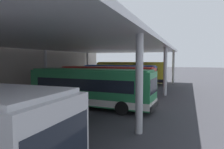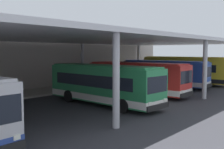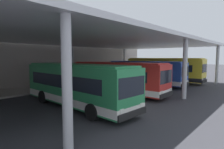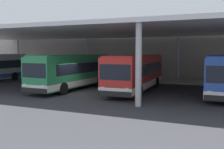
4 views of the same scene
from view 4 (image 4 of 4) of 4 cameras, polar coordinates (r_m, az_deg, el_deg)
ground_plane at (r=21.27m, az=-8.23°, el=-4.32°), size 200.00×200.00×0.00m
platform_kerb at (r=31.80m, az=2.78°, el=-0.97°), size 42.00×4.50×0.18m
station_building_facade at (r=34.69m, az=4.67°, el=5.97°), size 48.00×1.60×7.96m
canopy_shelter at (r=25.90m, az=-2.00°, el=9.21°), size 40.00×17.00×5.55m
bus_second_bay at (r=24.18m, az=-8.65°, el=0.77°), size 3.05×10.63×3.17m
bus_middle_bay at (r=22.56m, az=5.38°, el=0.49°), size 2.88×10.58×3.17m
bus_far_bay at (r=22.47m, az=23.51°, el=0.07°), size 2.83×10.57×3.17m
bench_waiting at (r=34.05m, az=-5.78°, el=0.38°), size 1.80×0.45×0.92m
trash_bin at (r=35.22m, az=-9.18°, el=0.53°), size 0.52×0.52×0.98m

